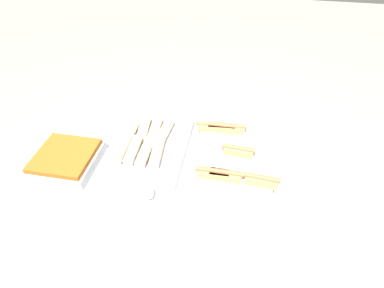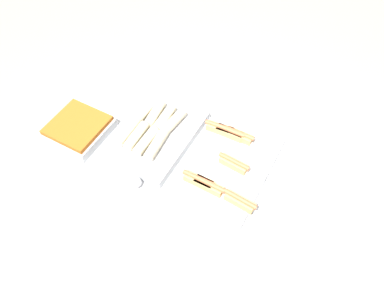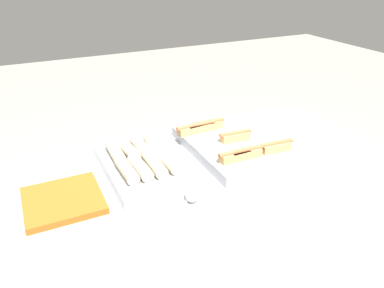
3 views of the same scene
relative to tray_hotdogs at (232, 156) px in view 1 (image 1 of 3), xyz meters
The scene contains 6 objects.
ground_plane 0.97m from the tray_hotdogs, behind, with size 12.00×12.00×0.00m, color #ADA393.
counter 0.52m from the tray_hotdogs, behind, with size 1.61×0.70×0.93m.
tray_hotdogs is the anchor object (origin of this frame).
tray_wraps 0.41m from the tray_hotdogs, behind, with size 0.35×0.50×0.10m.
tray_side_front 0.78m from the tray_hotdogs, 168.04° to the right, with size 0.28×0.28×0.07m.
serving_spoon_near 0.44m from the tray_hotdogs, 140.45° to the right, with size 0.21×0.05×0.05m.
Camera 1 is at (0.14, -1.04, 1.95)m, focal length 28.00 mm.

